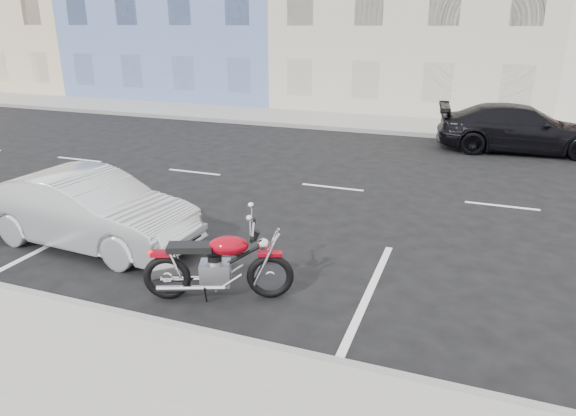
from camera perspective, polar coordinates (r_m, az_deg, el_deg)
name	(u,v)px	position (r m, az deg, el deg)	size (l,w,h in m)	color
ground	(413,196)	(12.70, 13.68, 1.28)	(120.00, 120.00, 0.00)	black
sidewalk_far	(320,120)	(21.98, 3.60, 9.79)	(80.00, 3.40, 0.15)	gray
curb_near	(16,292)	(8.91, -27.94, -8.28)	(80.00, 0.12, 0.16)	gray
curb_far	(307,127)	(20.38, 2.18, 9.02)	(80.00, 0.12, 0.16)	gray
motorcycle	(272,267)	(7.69, -1.78, -6.54)	(2.13, 1.06, 1.13)	black
sedan_silver	(89,210)	(10.13, -21.28, -0.19)	(1.47, 4.20, 1.38)	#B3B6BB
car_far	(520,128)	(18.17, 24.39, 8.06)	(2.08, 5.12, 1.49)	black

